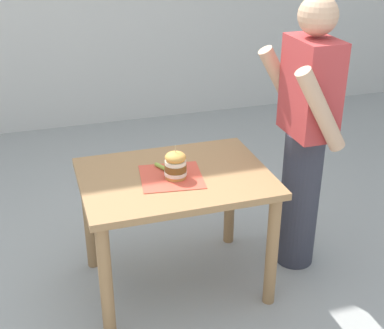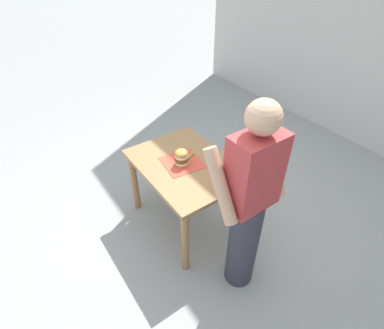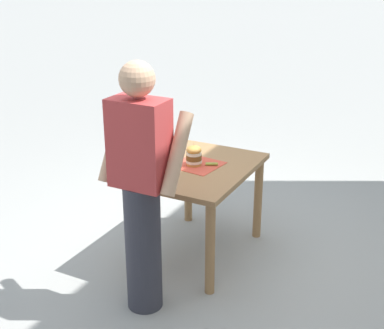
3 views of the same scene
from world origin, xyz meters
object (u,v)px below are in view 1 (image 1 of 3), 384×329
Objects in this scene: patio_table at (175,195)px; diner_across_table at (305,136)px; sandwich at (176,165)px; pickle_spear at (161,167)px.

diner_across_table is at bearing 90.04° from patio_table.
patio_table is at bearing 170.13° from sandwich.
patio_table is at bearing 32.17° from pickle_spear.
pickle_spear is (-0.09, -0.06, 0.15)m from patio_table.
sandwich reaches higher than pickle_spear.
sandwich reaches higher than patio_table.
sandwich is 0.11× the size of diner_across_table.
diner_across_table reaches higher than pickle_spear.
patio_table is 0.18m from pickle_spear.
sandwich is at bearing 21.10° from pickle_spear.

